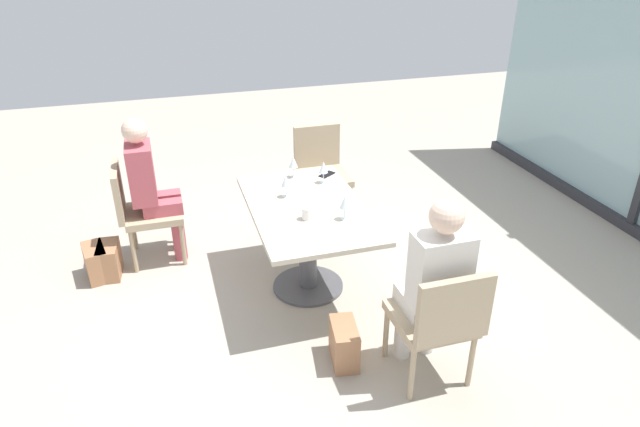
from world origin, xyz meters
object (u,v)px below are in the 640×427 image
(dining_table_main, at_px, (307,227))
(person_front_left, at_px, (151,183))
(chair_far_right, at_px, (439,318))
(wine_glass_0, at_px, (293,162))
(coffee_cup, at_px, (307,213))
(wine_glass_2, at_px, (345,203))
(handbag_2, at_px, (109,260))
(person_far_right, at_px, (434,280))
(chair_front_left, at_px, (141,207))
(wine_glass_3, at_px, (286,181))
(handbag_1, at_px, (344,344))
(cell_phone_on_table, at_px, (327,174))
(chair_far_left, at_px, (321,167))
(wine_glass_1, at_px, (323,168))
(handbag_0, at_px, (96,262))

(dining_table_main, xyz_separation_m, person_front_left, (-0.82, -1.11, 0.15))
(chair_far_right, xyz_separation_m, wine_glass_0, (-1.77, -0.44, 0.37))
(wine_glass_0, bearing_deg, coffee_cup, -7.07)
(person_front_left, height_order, wine_glass_0, person_front_left)
(dining_table_main, height_order, wine_glass_2, wine_glass_2)
(handbag_2, bearing_deg, dining_table_main, 71.61)
(person_front_left, bearing_deg, person_far_right, 39.31)
(chair_front_left, height_order, wine_glass_2, wine_glass_2)
(person_far_right, height_order, wine_glass_2, person_far_right)
(wine_glass_3, height_order, handbag_1, wine_glass_3)
(wine_glass_0, distance_m, wine_glass_3, 0.38)
(wine_glass_3, bearing_deg, cell_phone_on_table, 126.24)
(person_far_right, xyz_separation_m, coffee_cup, (-0.91, -0.54, 0.08))
(chair_front_left, height_order, handbag_1, chair_front_left)
(wine_glass_0, distance_m, cell_phone_on_table, 0.31)
(coffee_cup, bearing_deg, handbag_1, 4.49)
(person_far_right, bearing_deg, handbag_1, -115.23)
(person_far_right, xyz_separation_m, handbag_2, (-1.75, -2.00, -0.56))
(wine_glass_3, bearing_deg, person_far_right, 24.30)
(chair_front_left, relative_size, coffee_cup, 9.67)
(person_front_left, relative_size, wine_glass_3, 6.81)
(wine_glass_2, bearing_deg, chair_far_right, 16.68)
(chair_front_left, xyz_separation_m, handbag_2, (0.18, -0.30, -0.36))
(person_far_right, distance_m, wine_glass_3, 1.45)
(wine_glass_2, xyz_separation_m, handbag_2, (-0.92, -1.71, -0.72))
(chair_far_left, bearing_deg, wine_glass_0, -33.17)
(wine_glass_1, bearing_deg, wine_glass_3, -64.26)
(handbag_0, bearing_deg, chair_far_left, 94.13)
(wine_glass_0, relative_size, cell_phone_on_table, 1.28)
(handbag_0, xyz_separation_m, handbag_2, (-0.01, 0.10, 0.00))
(handbag_0, bearing_deg, wine_glass_0, 75.33)
(person_far_right, distance_m, wine_glass_0, 1.72)
(chair_far_right, height_order, person_front_left, person_front_left)
(chair_front_left, bearing_deg, cell_phone_on_table, 78.32)
(wine_glass_2, bearing_deg, cell_phone_on_table, 171.61)
(dining_table_main, distance_m, chair_far_left, 1.31)
(wine_glass_2, height_order, handbag_1, wine_glass_2)
(handbag_2, bearing_deg, chair_far_right, 51.46)
(person_front_left, distance_m, handbag_1, 2.11)
(dining_table_main, height_order, person_far_right, person_far_right)
(chair_far_right, xyz_separation_m, chair_far_left, (-2.45, 0.00, 0.00))
(dining_table_main, distance_m, wine_glass_2, 0.46)
(chair_far_right, distance_m, cell_phone_on_table, 1.76)
(wine_glass_1, bearing_deg, handbag_2, -98.90)
(chair_front_left, bearing_deg, chair_far_right, 39.64)
(chair_far_left, height_order, handbag_1, chair_far_left)
(chair_far_right, xyz_separation_m, handbag_2, (-1.86, -2.00, -0.36))
(dining_table_main, bearing_deg, wine_glass_2, 35.05)
(dining_table_main, relative_size, wine_glass_0, 7.45)
(wine_glass_2, relative_size, handbag_1, 0.62)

